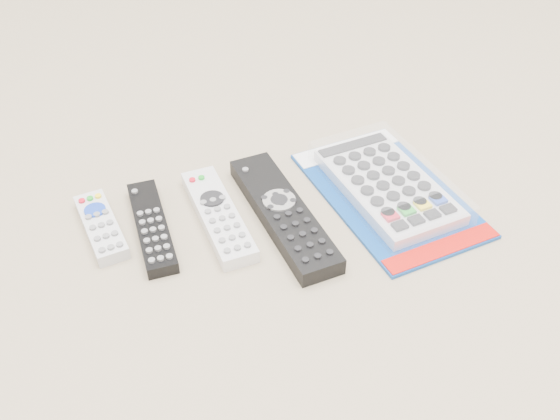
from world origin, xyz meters
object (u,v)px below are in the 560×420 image
object	(u,v)px
remote_large_black	(283,213)
jumbo_remote_packaged	(388,184)
remote_slim_black	(152,226)
remote_silver_dvd	(218,215)
remote_small_grey	(101,226)

from	to	relation	value
remote_large_black	jumbo_remote_packaged	size ratio (longest dim) A/B	0.84
remote_slim_black	jumbo_remote_packaged	xyz separation A→B (m)	(0.33, -0.03, 0.01)
remote_silver_dvd	remote_large_black	world-z (taller)	remote_large_black
remote_silver_dvd	remote_large_black	xyz separation A→B (m)	(0.08, -0.03, 0.00)
remote_slim_black	remote_silver_dvd	xyz separation A→B (m)	(0.09, -0.01, 0.00)
remote_silver_dvd	remote_slim_black	bearing A→B (deg)	171.86
remote_small_grey	remote_large_black	bearing A→B (deg)	-21.50
remote_small_grey	remote_silver_dvd	bearing A→B (deg)	-18.83
remote_silver_dvd	jumbo_remote_packaged	world-z (taller)	jumbo_remote_packaged
jumbo_remote_packaged	remote_slim_black	bearing A→B (deg)	168.50
jumbo_remote_packaged	remote_small_grey	bearing A→B (deg)	166.10
remote_small_grey	jumbo_remote_packaged	size ratio (longest dim) A/B	0.46
remote_large_black	jumbo_remote_packaged	xyz separation A→B (m)	(0.16, 0.01, 0.00)
remote_slim_black	remote_silver_dvd	bearing A→B (deg)	-4.18
remote_large_black	jumbo_remote_packaged	distance (m)	0.16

